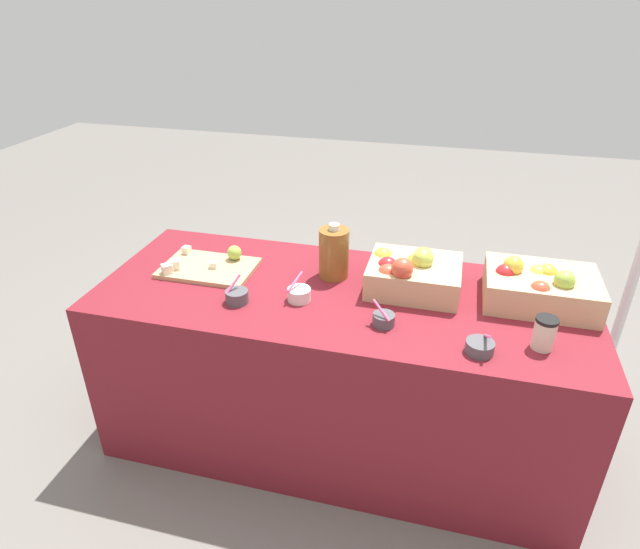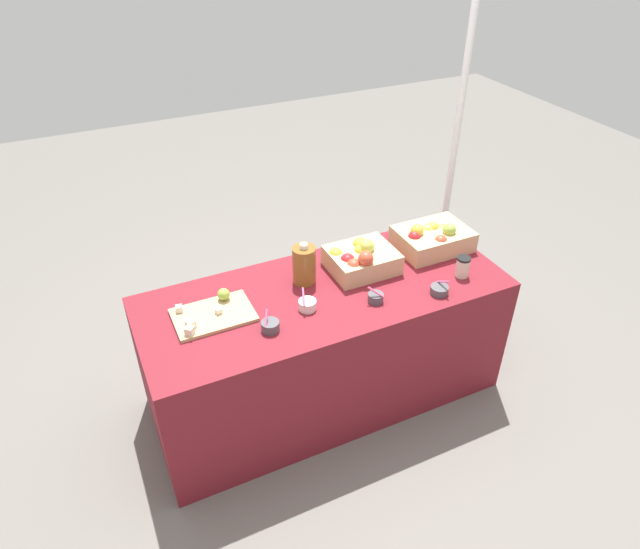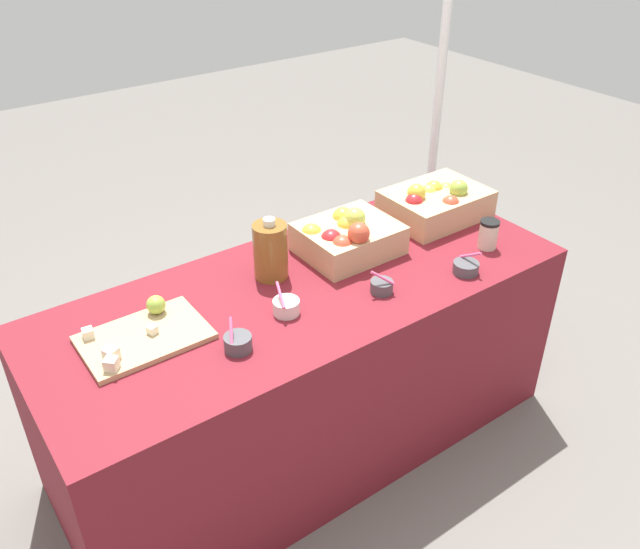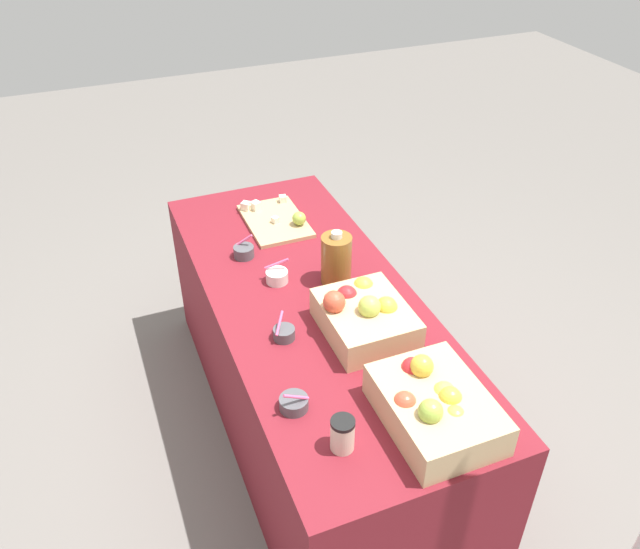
{
  "view_description": "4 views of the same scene",
  "coord_description": "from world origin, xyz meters",
  "px_view_note": "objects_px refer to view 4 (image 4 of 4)",
  "views": [
    {
      "loc": [
        0.37,
        -1.77,
        1.8
      ],
      "look_at": [
        -0.07,
        -0.04,
        0.83
      ],
      "focal_mm": 30.34,
      "sensor_mm": 36.0,
      "label": 1
    },
    {
      "loc": [
        -1.01,
        -2.09,
        2.46
      ],
      "look_at": [
        -0.01,
        0.03,
        0.83
      ],
      "focal_mm": 31.82,
      "sensor_mm": 36.0,
      "label": 2
    },
    {
      "loc": [
        -1.07,
        -1.58,
        2.0
      ],
      "look_at": [
        0.03,
        -0.04,
        0.8
      ],
      "focal_mm": 37.0,
      "sensor_mm": 36.0,
      "label": 3
    },
    {
      "loc": [
        1.85,
        -0.71,
        2.26
      ],
      "look_at": [
        0.19,
        -0.04,
        0.98
      ],
      "focal_mm": 36.23,
      "sensor_mm": 36.0,
      "label": 4
    }
  ],
  "objects_px": {
    "sample_bowl_far": "(284,333)",
    "cutting_board_front": "(276,219)",
    "cider_jug": "(336,259)",
    "sample_bowl_near": "(277,276)",
    "apple_crate_middle": "(363,315)",
    "sample_bowl_mid": "(244,251)",
    "apple_crate_left": "(434,405)",
    "sample_bowl_extra": "(294,403)",
    "coffee_cup": "(342,434)"
  },
  "relations": [
    {
      "from": "cutting_board_front",
      "to": "sample_bowl_extra",
      "type": "bearing_deg",
      "value": -15.84
    },
    {
      "from": "cider_jug",
      "to": "coffee_cup",
      "type": "relative_size",
      "value": 2.02
    },
    {
      "from": "sample_bowl_near",
      "to": "sample_bowl_extra",
      "type": "height_order",
      "value": "sample_bowl_near"
    },
    {
      "from": "sample_bowl_far",
      "to": "sample_bowl_extra",
      "type": "height_order",
      "value": "same"
    },
    {
      "from": "apple_crate_left",
      "to": "coffee_cup",
      "type": "xyz_separation_m",
      "value": [
        -0.01,
        -0.3,
        -0.01
      ]
    },
    {
      "from": "coffee_cup",
      "to": "sample_bowl_mid",
      "type": "bearing_deg",
      "value": 179.16
    },
    {
      "from": "sample_bowl_mid",
      "to": "coffee_cup",
      "type": "distance_m",
      "value": 1.08
    },
    {
      "from": "sample_bowl_mid",
      "to": "sample_bowl_extra",
      "type": "xyz_separation_m",
      "value": [
        0.88,
        -0.1,
        -0.0
      ]
    },
    {
      "from": "apple_crate_middle",
      "to": "cutting_board_front",
      "type": "height_order",
      "value": "apple_crate_middle"
    },
    {
      "from": "cutting_board_front",
      "to": "apple_crate_middle",
      "type": "bearing_deg",
      "value": 3.4
    },
    {
      "from": "apple_crate_left",
      "to": "cutting_board_front",
      "type": "bearing_deg",
      "value": -177.05
    },
    {
      "from": "sample_bowl_extra",
      "to": "coffee_cup",
      "type": "xyz_separation_m",
      "value": [
        0.2,
        0.08,
        0.04
      ]
    },
    {
      "from": "apple_crate_left",
      "to": "sample_bowl_mid",
      "type": "height_order",
      "value": "apple_crate_left"
    },
    {
      "from": "apple_crate_left",
      "to": "sample_bowl_extra",
      "type": "distance_m",
      "value": 0.43
    },
    {
      "from": "sample_bowl_far",
      "to": "cutting_board_front",
      "type": "bearing_deg",
      "value": 163.34
    },
    {
      "from": "sample_bowl_mid",
      "to": "sample_bowl_far",
      "type": "bearing_deg",
      "value": -1.51
    },
    {
      "from": "apple_crate_left",
      "to": "sample_bowl_extra",
      "type": "bearing_deg",
      "value": -118.78
    },
    {
      "from": "cider_jug",
      "to": "apple_crate_middle",
      "type": "bearing_deg",
      "value": -5.07
    },
    {
      "from": "sample_bowl_mid",
      "to": "sample_bowl_near",
      "type": "bearing_deg",
      "value": 18.06
    },
    {
      "from": "sample_bowl_extra",
      "to": "apple_crate_left",
      "type": "bearing_deg",
      "value": 61.22
    },
    {
      "from": "sample_bowl_near",
      "to": "coffee_cup",
      "type": "bearing_deg",
      "value": -5.86
    },
    {
      "from": "apple_crate_left",
      "to": "cider_jug",
      "type": "xyz_separation_m",
      "value": [
        -0.78,
        0.01,
        0.04
      ]
    },
    {
      "from": "sample_bowl_far",
      "to": "sample_bowl_near",
      "type": "bearing_deg",
      "value": 165.4
    },
    {
      "from": "sample_bowl_extra",
      "to": "sample_bowl_far",
      "type": "bearing_deg",
      "value": 166.11
    },
    {
      "from": "sample_bowl_far",
      "to": "sample_bowl_mid",
      "type": "bearing_deg",
      "value": 178.49
    },
    {
      "from": "sample_bowl_near",
      "to": "sample_bowl_far",
      "type": "bearing_deg",
      "value": -14.6
    },
    {
      "from": "cider_jug",
      "to": "cutting_board_front",
      "type": "bearing_deg",
      "value": -171.49
    },
    {
      "from": "sample_bowl_near",
      "to": "sample_bowl_extra",
      "type": "bearing_deg",
      "value": -14.25
    },
    {
      "from": "cutting_board_front",
      "to": "coffee_cup",
      "type": "xyz_separation_m",
      "value": [
        1.29,
        -0.23,
        0.04
      ]
    },
    {
      "from": "apple_crate_middle",
      "to": "sample_bowl_near",
      "type": "distance_m",
      "value": 0.44
    },
    {
      "from": "cider_jug",
      "to": "coffee_cup",
      "type": "xyz_separation_m",
      "value": [
        0.77,
        -0.31,
        -0.05
      ]
    },
    {
      "from": "apple_crate_left",
      "to": "sample_bowl_extra",
      "type": "height_order",
      "value": "apple_crate_left"
    },
    {
      "from": "apple_crate_middle",
      "to": "cutting_board_front",
      "type": "xyz_separation_m",
      "value": [
        -0.83,
        -0.05,
        -0.05
      ]
    },
    {
      "from": "apple_crate_middle",
      "to": "cider_jug",
      "type": "height_order",
      "value": "cider_jug"
    },
    {
      "from": "apple_crate_left",
      "to": "apple_crate_middle",
      "type": "xyz_separation_m",
      "value": [
        -0.47,
        -0.02,
        0.0
      ]
    },
    {
      "from": "sample_bowl_extra",
      "to": "coffee_cup",
      "type": "distance_m",
      "value": 0.22
    },
    {
      "from": "sample_bowl_near",
      "to": "sample_bowl_extra",
      "type": "xyz_separation_m",
      "value": [
        0.66,
        -0.17,
        -0.0
      ]
    },
    {
      "from": "sample_bowl_extra",
      "to": "apple_crate_middle",
      "type": "bearing_deg",
      "value": 126.12
    },
    {
      "from": "sample_bowl_mid",
      "to": "coffee_cup",
      "type": "xyz_separation_m",
      "value": [
        1.08,
        -0.02,
        0.03
      ]
    },
    {
      "from": "apple_crate_left",
      "to": "sample_bowl_near",
      "type": "distance_m",
      "value": 0.89
    },
    {
      "from": "apple_crate_left",
      "to": "cutting_board_front",
      "type": "distance_m",
      "value": 1.3
    },
    {
      "from": "apple_crate_middle",
      "to": "coffee_cup",
      "type": "xyz_separation_m",
      "value": [
        0.46,
        -0.28,
        -0.01
      ]
    },
    {
      "from": "cutting_board_front",
      "to": "coffee_cup",
      "type": "bearing_deg",
      "value": -10.14
    },
    {
      "from": "apple_crate_middle",
      "to": "coffee_cup",
      "type": "relative_size",
      "value": 3.1
    },
    {
      "from": "sample_bowl_mid",
      "to": "sample_bowl_far",
      "type": "relative_size",
      "value": 1.07
    },
    {
      "from": "apple_crate_left",
      "to": "cider_jug",
      "type": "relative_size",
      "value": 1.77
    },
    {
      "from": "apple_crate_middle",
      "to": "sample_bowl_extra",
      "type": "distance_m",
      "value": 0.45
    },
    {
      "from": "cider_jug",
      "to": "sample_bowl_near",
      "type": "bearing_deg",
      "value": -110.33
    },
    {
      "from": "cutting_board_front",
      "to": "coffee_cup",
      "type": "relative_size",
      "value": 3.36
    },
    {
      "from": "sample_bowl_far",
      "to": "apple_crate_left",
      "type": "bearing_deg",
      "value": 29.11
    }
  ]
}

